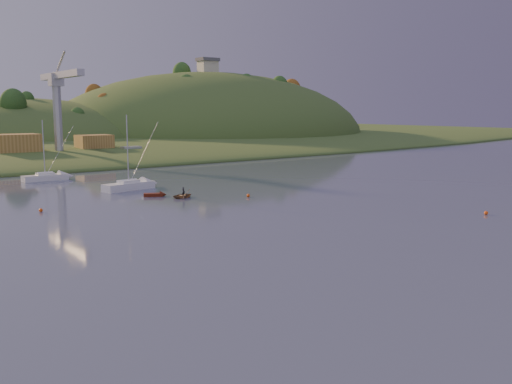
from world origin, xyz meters
TOP-DOWN VIEW (x-y plane):
  - ground at (0.00, 0.00)m, footprint 500.00×500.00m
  - shore_slope at (0.00, 165.00)m, footprint 640.00×150.00m
  - hill_center at (10.00, 210.00)m, footprint 140.00×120.00m
  - hill_right at (95.00, 195.00)m, footprint 150.00×130.00m
  - hilltop_house at (95.00, 195.00)m, footprint 9.00×7.00m
  - wharf at (5.00, 122.00)m, footprint 42.00×16.00m
  - shed_west at (-8.00, 123.00)m, footprint 11.00×8.00m
  - shed_east at (13.00, 124.00)m, footprint 9.00×7.00m
  - dock_crane at (2.00, 118.39)m, footprint 3.20×28.00m
  - sailboat_near at (-6.25, 59.36)m, footprint 9.40×4.45m
  - sailboat_far at (-13.64, 80.56)m, footprint 8.37×2.87m
  - canoe at (-3.11, 46.43)m, footprint 3.84×3.13m
  - paddler at (-3.11, 46.43)m, footprint 0.44×0.57m
  - red_tender at (-5.61, 50.06)m, footprint 3.66×2.71m
  - work_vessel at (21.15, 118.00)m, footprint 12.75×5.13m
  - buoy_0 at (20.87, 10.50)m, footprint 0.50×0.50m
  - buoy_1 at (5.16, 40.90)m, footprint 0.50×0.50m
  - buoy_2 at (-24.36, 46.95)m, footprint 0.50×0.50m

SIDE VIEW (x-z plane):
  - ground at x=0.00m, z-range 0.00..0.00m
  - shore_slope at x=0.00m, z-range -3.50..3.50m
  - hill_center at x=10.00m, z-range -18.00..18.00m
  - hill_right at x=95.00m, z-range -30.00..30.00m
  - red_tender at x=-5.61m, z-range -0.35..0.85m
  - buoy_0 at x=20.87m, z-range 0.00..0.50m
  - buoy_1 at x=5.16m, z-range 0.00..0.50m
  - buoy_2 at x=-24.36m, z-range 0.00..0.50m
  - canoe at x=-3.11m, z-range 0.00..0.70m
  - paddler at x=-3.11m, z-range 0.00..1.39m
  - sailboat_far at x=-13.64m, z-range -4.99..6.47m
  - sailboat_near at x=-6.25m, z-range -5.48..7.07m
  - work_vessel at x=21.15m, z-range -0.46..2.76m
  - wharf at x=5.00m, z-range 0.00..2.40m
  - shed_east at x=13.00m, z-range 2.40..6.40m
  - shed_west at x=-8.00m, z-range 2.40..7.20m
  - dock_crane at x=2.00m, z-range 7.02..27.32m
  - hilltop_house at x=95.00m, z-range 30.18..36.63m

